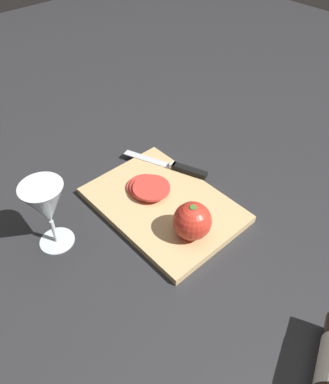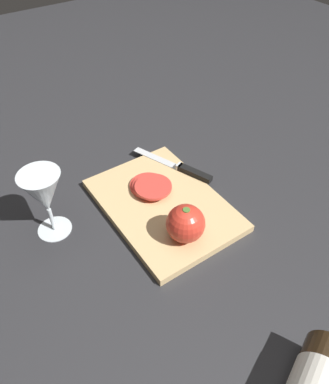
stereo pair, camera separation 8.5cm
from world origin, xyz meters
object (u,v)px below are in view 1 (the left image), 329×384
at_px(wine_glass, 46,206).
at_px(tomato_slice_stack_near, 149,187).
at_px(knife, 181,168).
at_px(whole_tomato, 192,221).

height_order(wine_glass, tomato_slice_stack_near, wine_glass).
bearing_deg(tomato_slice_stack_near, wine_glass, 83.49).
distance_m(wine_glass, knife, 0.36).
bearing_deg(knife, tomato_slice_stack_near, 70.35).
distance_m(whole_tomato, tomato_slice_stack_near, 0.17).
relative_size(wine_glass, tomato_slice_stack_near, 1.44).
relative_size(wine_glass, knife, 0.72).
bearing_deg(tomato_slice_stack_near, knife, -88.61).
bearing_deg(wine_glass, knife, -94.04).
distance_m(knife, tomato_slice_stack_near, 0.11).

